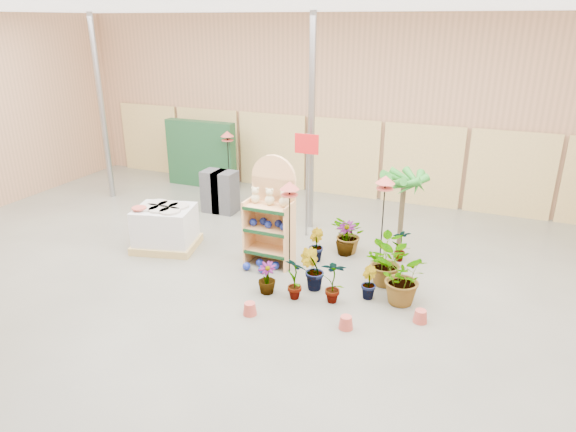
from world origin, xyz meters
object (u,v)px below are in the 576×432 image
pallet_stack (165,228)px  bird_table_front (290,189)px  potted_plant_2 (383,261)px  display_shelf (272,215)px

pallet_stack → bird_table_front: 2.93m
bird_table_front → potted_plant_2: size_ratio=2.01×
display_shelf → potted_plant_2: display_shelf is taller
pallet_stack → potted_plant_2: 4.37m
potted_plant_2 → pallet_stack: bearing=-177.7°
bird_table_front → potted_plant_2: bird_table_front is taller
bird_table_front → display_shelf: bearing=148.1°
pallet_stack → bird_table_front: bearing=-14.2°
display_shelf → potted_plant_2: size_ratio=2.39×
potted_plant_2 → display_shelf: bearing=177.4°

